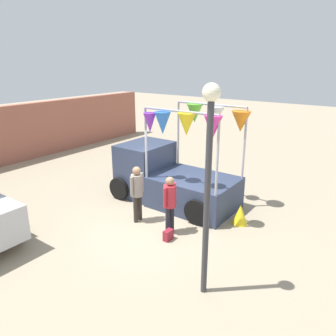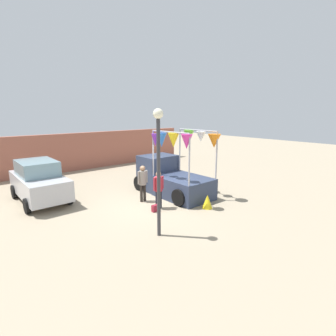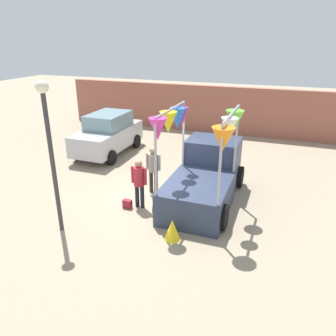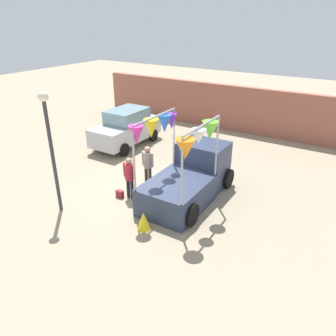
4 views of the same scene
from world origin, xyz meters
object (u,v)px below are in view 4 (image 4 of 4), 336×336
object	(u,v)px
person_customer	(129,174)
person_vendor	(148,162)
handbag	(120,194)
folded_kite_bundle_sunflower	(144,221)
vendor_truck	(190,173)
parked_car	(126,128)
street_lamp	(50,137)

from	to	relation	value
person_customer	person_vendor	world-z (taller)	person_vendor
handbag	folded_kite_bundle_sunflower	xyz separation A→B (m)	(1.93, -1.15, 0.16)
vendor_truck	person_vendor	world-z (taller)	vendor_truck
parked_car	folded_kite_bundle_sunflower	size ratio (longest dim) A/B	6.67
vendor_truck	street_lamp	xyz separation A→B (m)	(-3.35, -3.30, 1.75)
handbag	vendor_truck	bearing A→B (deg)	35.40
person_vendor	folded_kite_bundle_sunflower	distance (m)	3.05
person_vendor	vendor_truck	bearing A→B (deg)	5.50
folded_kite_bundle_sunflower	handbag	bearing A→B (deg)	149.29
vendor_truck	parked_car	bearing A→B (deg)	151.15
person_customer	handbag	bearing A→B (deg)	-150.26
parked_car	person_customer	size ratio (longest dim) A/B	2.48
handbag	folded_kite_bundle_sunflower	world-z (taller)	folded_kite_bundle_sunflower
vendor_truck	street_lamp	world-z (taller)	street_lamp
parked_car	street_lamp	bearing A→B (deg)	-72.08
parked_car	person_vendor	distance (m)	4.75
folded_kite_bundle_sunflower	parked_car	bearing A→B (deg)	132.46
person_vendor	folded_kite_bundle_sunflower	xyz separation A→B (m)	(1.59, -2.50, -0.71)
vendor_truck	person_customer	bearing A→B (deg)	-143.58
parked_car	handbag	bearing A→B (deg)	-54.31
vendor_truck	folded_kite_bundle_sunflower	distance (m)	2.76
person_customer	person_vendor	distance (m)	1.15
vendor_truck	person_customer	size ratio (longest dim) A/B	2.59
parked_car	person_customer	bearing A→B (deg)	-50.19
vendor_truck	person_customer	world-z (taller)	vendor_truck
person_vendor	folded_kite_bundle_sunflower	world-z (taller)	person_vendor
person_customer	folded_kite_bundle_sunflower	xyz separation A→B (m)	(1.58, -1.35, -0.67)
street_lamp	folded_kite_bundle_sunflower	distance (m)	3.99
person_vendor	folded_kite_bundle_sunflower	size ratio (longest dim) A/B	2.79
vendor_truck	folded_kite_bundle_sunflower	world-z (taller)	vendor_truck
vendor_truck	handbag	world-z (taller)	vendor_truck
parked_car	folded_kite_bundle_sunflower	distance (m)	7.67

